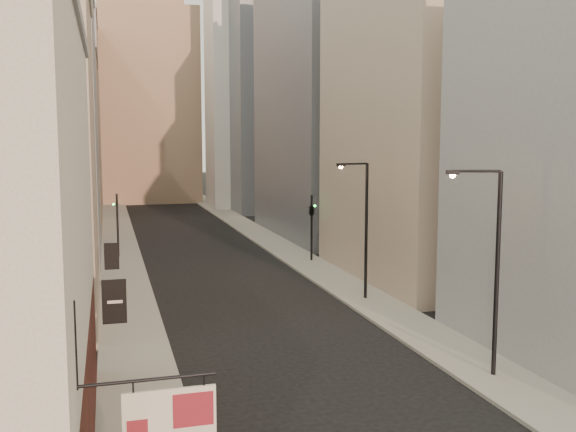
% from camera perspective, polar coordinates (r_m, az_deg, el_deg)
% --- Properties ---
extents(sidewalk_left, '(3.00, 140.00, 0.15)m').
position_cam_1_polar(sidewalk_left, '(63.33, -14.84, -1.61)').
color(sidewalk_left, '#9C998E').
rests_on(sidewalk_left, ground).
extents(sidewalk_right, '(3.00, 140.00, 0.15)m').
position_cam_1_polar(sidewalk_right, '(64.83, -3.28, -1.21)').
color(sidewalk_right, '#9C998E').
rests_on(sidewalk_right, ground).
extents(left_bldg_beige, '(8.00, 12.00, 16.00)m').
position_cam_1_polar(left_bldg_beige, '(34.02, -23.64, 4.54)').
color(left_bldg_beige, tan).
rests_on(left_bldg_beige, ground).
extents(left_bldg_grey, '(8.00, 16.00, 20.00)m').
position_cam_1_polar(left_bldg_grey, '(49.92, -21.28, 7.43)').
color(left_bldg_grey, gray).
rests_on(left_bldg_grey, ground).
extents(left_bldg_tan, '(8.00, 18.00, 17.00)m').
position_cam_1_polar(left_bldg_tan, '(67.86, -19.81, 5.89)').
color(left_bldg_tan, tan).
rests_on(left_bldg_tan, ground).
extents(left_bldg_wingrid, '(8.00, 20.00, 24.00)m').
position_cam_1_polar(left_bldg_wingrid, '(87.87, -19.01, 8.29)').
color(left_bldg_wingrid, gray).
rests_on(left_bldg_wingrid, ground).
extents(right_bldg_beige, '(8.00, 16.00, 20.00)m').
position_cam_1_polar(right_bldg_beige, '(42.42, 11.53, 7.97)').
color(right_bldg_beige, tan).
rests_on(right_bldg_beige, ground).
extents(right_bldg_wingrid, '(8.00, 20.00, 26.00)m').
position_cam_1_polar(right_bldg_wingrid, '(61.02, 2.81, 10.46)').
color(right_bldg_wingrid, gray).
rests_on(right_bldg_wingrid, ground).
extents(highrise, '(21.00, 23.00, 51.20)m').
position_cam_1_polar(highrise, '(90.95, 0.71, 17.24)').
color(highrise, gray).
rests_on(highrise, ground).
extents(clock_tower, '(14.00, 14.00, 44.90)m').
position_cam_1_polar(clock_tower, '(100.29, -12.35, 11.47)').
color(clock_tower, tan).
rests_on(clock_tower, ground).
extents(white_tower, '(8.00, 8.00, 41.50)m').
position_cam_1_polar(white_tower, '(87.99, -4.42, 12.94)').
color(white_tower, silver).
rests_on(white_tower, ground).
extents(streetlamp_near, '(1.99, 0.83, 7.89)m').
position_cam_1_polar(streetlamp_near, '(25.02, 17.67, -3.83)').
color(streetlamp_near, black).
rests_on(streetlamp_near, ground).
extents(streetlamp_mid, '(2.01, 0.59, 7.76)m').
position_cam_1_polar(streetlamp_mid, '(35.83, 6.71, -0.59)').
color(streetlamp_mid, black).
rests_on(streetlamp_mid, ground).
extents(traffic_light_left, '(0.55, 0.44, 5.00)m').
position_cam_1_polar(traffic_light_left, '(50.31, -14.95, 0.35)').
color(traffic_light_left, black).
rests_on(traffic_light_left, ground).
extents(traffic_light_right, '(0.84, 0.84, 5.00)m').
position_cam_1_polar(traffic_light_right, '(47.23, 2.12, 0.55)').
color(traffic_light_right, black).
rests_on(traffic_light_right, ground).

